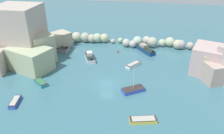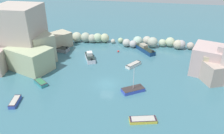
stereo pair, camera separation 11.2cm
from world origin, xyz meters
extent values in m
plane|color=#3A6B79|center=(0.00, 0.00, 0.00)|extent=(160.00, 160.00, 0.00)
cube|color=#B1A88C|center=(-16.76, 15.01, 1.89)|extent=(7.77, 8.81, 3.79)
cube|color=#B5A599|center=(-21.06, 7.26, 6.20)|extent=(9.22, 9.06, 12.39)
cube|color=#AFB196|center=(-17.52, 8.11, 3.14)|extent=(8.93, 8.72, 6.28)
cube|color=#A9B38C|center=(-17.13, 2.91, 2.43)|extent=(10.09, 8.21, 4.85)
cube|color=#B2AF89|center=(-30.28, 13.84, 2.32)|extent=(6.87, 7.98, 4.65)
cube|color=#BEAF8C|center=(21.31, 7.19, 2.39)|extent=(7.45, 4.23, 4.79)
cube|color=#B29C8F|center=(20.66, 6.82, 1.96)|extent=(9.25, 9.42, 3.93)
cube|color=#BEA29E|center=(20.67, 7.96, 2.87)|extent=(10.51, 8.99, 5.74)
sphere|color=#B3B99C|center=(-12.93, 20.33, 1.38)|extent=(2.76, 2.76, 2.76)
sphere|color=#A2AC97|center=(-10.48, 20.67, 1.34)|extent=(2.68, 2.68, 2.68)
sphere|color=#AAAB97|center=(-8.60, 20.61, 1.16)|extent=(2.33, 2.33, 2.33)
sphere|color=#A3BB98|center=(-7.13, 21.04, 1.28)|extent=(2.55, 2.55, 2.55)
sphere|color=#B2BA92|center=(-5.21, 21.41, 1.24)|extent=(2.47, 2.47, 2.47)
sphere|color=#B5AE9D|center=(-2.81, 21.08, 0.61)|extent=(1.21, 1.21, 1.21)
sphere|color=#A7BD91|center=(-0.81, 21.71, 0.74)|extent=(1.48, 1.48, 1.48)
sphere|color=#B2B1A7|center=(1.14, 19.44, 1.05)|extent=(2.09, 2.09, 2.09)
sphere|color=#ACAAAA|center=(2.92, 19.10, 0.97)|extent=(1.93, 1.93, 1.93)
sphere|color=#9EBBAA|center=(4.00, 20.58, 1.30)|extent=(2.60, 2.60, 2.60)
sphere|color=#AEAA9B|center=(6.40, 21.77, 1.19)|extent=(2.37, 2.37, 2.37)
sphere|color=#A0AA98|center=(7.93, 20.22, 1.37)|extent=(2.74, 2.74, 2.74)
sphere|color=#B0BC9B|center=(10.48, 21.27, 1.00)|extent=(2.00, 2.00, 2.00)
sphere|color=#AFBC98|center=(12.47, 21.65, 1.25)|extent=(2.51, 2.51, 2.51)
sphere|color=#BAB097|center=(14.41, 20.39, 1.20)|extent=(2.39, 2.39, 2.39)
sphere|color=#AAA1A3|center=(15.16, 20.52, 1.18)|extent=(2.37, 2.37, 2.37)
sphere|color=#AFA294|center=(17.57, 20.69, 0.94)|extent=(1.89, 1.89, 1.89)
sphere|color=red|center=(-0.36, 15.27, 0.23)|extent=(0.47, 0.47, 0.47)
cube|color=#374DC1|center=(5.15, -1.56, 0.31)|extent=(4.37, 3.73, 0.62)
cube|color=#322A29|center=(5.15, -1.56, 0.65)|extent=(4.29, 3.66, 0.06)
cylinder|color=silver|center=(5.15, -1.56, 2.71)|extent=(0.10, 0.10, 4.17)
cube|color=white|center=(-6.12, 9.70, 0.48)|extent=(3.70, 5.22, 0.97)
cube|color=#1A2826|center=(-6.12, 9.70, 1.00)|extent=(3.62, 5.12, 0.06)
cube|color=silver|center=(-6.23, 9.93, 1.41)|extent=(1.70, 1.81, 0.89)
cube|color=black|center=(-5.13, 7.60, 1.22)|extent=(0.55, 0.51, 0.50)
cube|color=yellow|center=(7.42, -9.18, 0.24)|extent=(4.24, 2.33, 0.48)
cube|color=#2D202F|center=(7.42, -9.18, 0.51)|extent=(4.15, 2.28, 0.06)
cube|color=#ADA89E|center=(7.42, -9.18, 0.52)|extent=(3.60, 1.98, 0.08)
cube|color=navy|center=(6.27, 16.86, 0.50)|extent=(5.27, 6.06, 1.00)
cube|color=black|center=(6.27, 16.86, 1.03)|extent=(5.16, 5.94, 0.06)
cube|color=#9E937F|center=(5.79, 17.46, 1.38)|extent=(2.23, 2.33, 0.76)
cube|color=black|center=(8.15, 14.46, 1.25)|extent=(0.57, 0.55, 0.50)
cube|color=white|center=(4.19, 8.38, 0.30)|extent=(3.26, 3.95, 0.60)
cube|color=#2B2F31|center=(4.19, 8.38, 0.63)|extent=(3.19, 3.87, 0.06)
cube|color=#ADA89E|center=(4.19, 8.38, 0.64)|extent=(2.77, 3.35, 0.08)
cube|color=gray|center=(-16.28, 13.44, 0.46)|extent=(7.16, 2.98, 0.91)
cube|color=#282D2A|center=(-16.28, 13.44, 0.94)|extent=(7.02, 2.92, 0.06)
cube|color=silver|center=(-16.76, 13.50, 1.30)|extent=(2.22, 1.64, 0.77)
cube|color=black|center=(-12.99, 13.00, 1.16)|extent=(0.42, 0.48, 0.50)
cube|color=#3852B6|center=(-13.62, -8.79, 0.30)|extent=(1.80, 3.45, 0.59)
cube|color=#2B202F|center=(-13.62, -8.79, 0.62)|extent=(1.76, 3.38, 0.06)
cube|color=#ADA89E|center=(-13.62, -8.79, 0.63)|extent=(1.53, 2.93, 0.08)
cube|color=teal|center=(-12.26, -2.46, 0.30)|extent=(3.36, 2.97, 0.61)
cube|color=#31202F|center=(-12.26, -2.46, 0.64)|extent=(3.29, 2.91, 0.06)
cube|color=#2D7047|center=(-12.26, -2.46, 0.65)|extent=(2.85, 2.52, 0.08)
camera|label=1|loc=(7.54, -34.45, 22.05)|focal=34.97mm
camera|label=2|loc=(7.65, -34.43, 22.05)|focal=34.97mm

